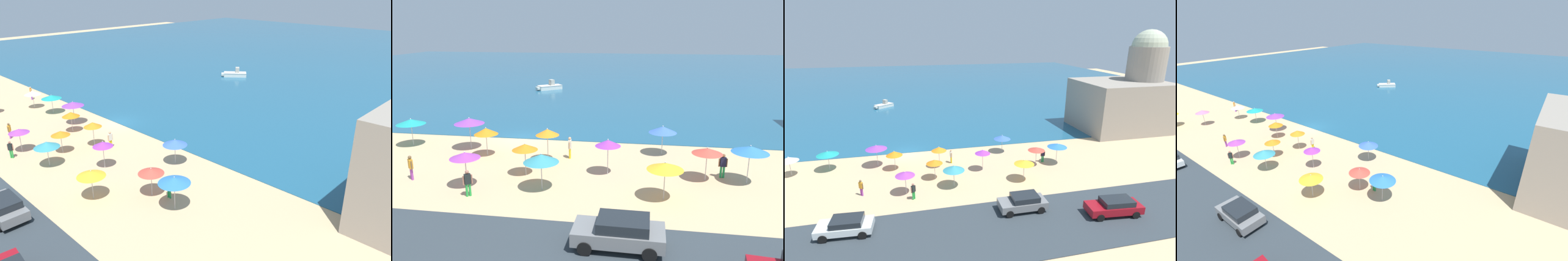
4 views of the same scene
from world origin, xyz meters
The scene contains 23 objects.
ground_plane centered at (0.00, 0.00, 0.00)m, with size 160.00×160.00×0.00m, color #D4AE80.
sea centered at (0.00, 55.00, 0.03)m, with size 150.00×110.00×0.05m, color #1F5778.
beach_umbrella_0 centered at (-0.03, -10.61, 2.08)m, with size 1.85×1.85×2.33m.
beach_umbrella_1 centered at (12.03, -2.43, 2.00)m, with size 2.12×2.12×2.31m.
beach_umbrella_2 centered at (-13.50, -8.32, 2.11)m, with size 1.81×1.81×2.38m.
beach_umbrella_3 centered at (4.63, -10.25, 2.02)m, with size 2.15×2.15×2.34m.
beach_umbrella_4 centered at (-12.03, -3.91, 1.96)m, with size 1.92×1.92×2.26m.
beach_umbrella_5 centered at (-3.19, -3.37, 2.33)m, with size 2.37×2.37×2.63m.
beach_umbrella_6 centered at (17.18, -7.34, 2.26)m, with size 2.27×2.27×2.54m.
beach_umbrella_7 centered at (11.89, -10.51, 2.03)m, with size 2.08×2.08×2.30m.
beach_umbrella_8 centered at (8.31, -7.15, 2.20)m, with size 1.71×1.71×2.48m.
beach_umbrella_10 centered at (2.93, -8.12, 1.96)m, with size 1.70×1.70×2.24m.
beach_umbrella_11 centered at (-8.36, -3.28, 2.05)m, with size 2.32×2.32×2.33m.
beach_umbrella_12 centered at (3.70, -5.23, 2.21)m, with size 1.70×1.70×2.51m.
beach_umbrella_13 centered at (14.64, -7.26, 2.01)m, with size 1.93×1.93×2.26m.
beach_umbrella_14 centered at (-1.21, -4.76, 1.95)m, with size 1.81×1.81×2.26m.
bather_0 centered at (15.80, -6.59, 0.92)m, with size 0.57×0.23×1.64m.
bather_1 centered at (-4.13, -10.01, 0.91)m, with size 0.45×0.41×1.63m.
bather_2 centered at (5.18, -4.37, 0.93)m, with size 0.26×0.57×1.66m.
bather_3 centered at (-15.83, -2.51, 0.99)m, with size 0.56×0.30×1.76m.
bather_4 centered at (0.63, -11.81, 0.91)m, with size 0.46×0.40×1.62m.
parked_car_0 centered at (9.76, -15.89, 0.83)m, with size 4.09×1.97×1.45m.
skiff_nearshore centered at (-4.35, 26.64, 0.47)m, with size 3.95×3.59×1.50m.
Camera 4 is at (27.27, -22.75, 14.66)m, focal length 24.00 mm.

